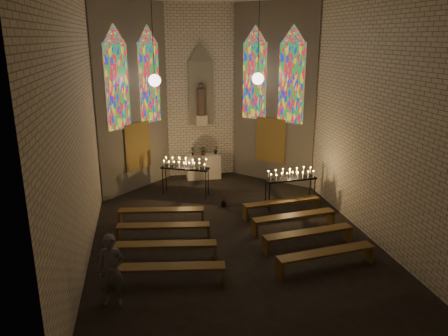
% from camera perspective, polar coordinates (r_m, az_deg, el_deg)
% --- Properties ---
extents(floor, '(12.00, 12.00, 0.00)m').
position_cam_1_polar(floor, '(13.37, 0.68, -8.41)').
color(floor, black).
rests_on(floor, ground).
extents(room, '(8.22, 12.43, 7.00)m').
position_cam_1_polar(room, '(15.55, -1.76, 9.45)').
color(room, beige).
rests_on(room, ground).
extents(altar, '(1.40, 0.60, 1.00)m').
position_cam_1_polar(altar, '(18.23, -2.70, 0.20)').
color(altar, beige).
rests_on(altar, ground).
extents(flower_vase_left, '(0.22, 0.19, 0.35)m').
position_cam_1_polar(flower_vase_left, '(18.00, -4.13, 2.18)').
color(flower_vase_left, '#4C723F').
rests_on(flower_vase_left, altar).
extents(flower_vase_center, '(0.41, 0.37, 0.40)m').
position_cam_1_polar(flower_vase_center, '(18.07, -2.67, 2.35)').
color(flower_vase_center, '#4C723F').
rests_on(flower_vase_center, altar).
extents(flower_vase_right, '(0.22, 0.19, 0.34)m').
position_cam_1_polar(flower_vase_right, '(18.20, -1.05, 2.37)').
color(flower_vase_right, '#4C723F').
rests_on(flower_vase_right, altar).
extents(aisle_flower_pot, '(0.26, 0.26, 0.36)m').
position_cam_1_polar(aisle_flower_pot, '(15.26, -0.06, -4.40)').
color(aisle_flower_pot, '#4C723F').
rests_on(aisle_flower_pot, ground).
extents(votive_stand_left, '(1.80, 1.12, 1.31)m').
position_cam_1_polar(votive_stand_left, '(16.19, -5.11, 0.32)').
color(votive_stand_left, black).
rests_on(votive_stand_left, ground).
extents(votive_stand_right, '(1.82, 0.59, 1.31)m').
position_cam_1_polar(votive_stand_right, '(15.06, 8.74, -1.08)').
color(votive_stand_right, black).
rests_on(votive_stand_right, ground).
extents(pew_left_0, '(2.68, 0.74, 0.51)m').
position_cam_1_polar(pew_left_0, '(13.91, -8.19, -5.70)').
color(pew_left_0, '#503717').
rests_on(pew_left_0, ground).
extents(pew_right_0, '(2.68, 0.74, 0.51)m').
position_cam_1_polar(pew_right_0, '(14.58, 7.56, -4.61)').
color(pew_right_0, '#503717').
rests_on(pew_right_0, ground).
extents(pew_left_1, '(2.68, 0.74, 0.51)m').
position_cam_1_polar(pew_left_1, '(12.81, -7.92, -7.73)').
color(pew_left_1, '#503717').
rests_on(pew_left_1, ground).
extents(pew_right_1, '(2.68, 0.74, 0.51)m').
position_cam_1_polar(pew_right_1, '(13.53, 9.13, -6.41)').
color(pew_right_1, '#503717').
rests_on(pew_right_1, ground).
extents(pew_left_2, '(2.68, 0.74, 0.51)m').
position_cam_1_polar(pew_left_2, '(11.72, -7.59, -10.13)').
color(pew_left_2, '#503717').
rests_on(pew_left_2, ground).
extents(pew_right_2, '(2.68, 0.74, 0.51)m').
position_cam_1_polar(pew_right_2, '(12.51, 10.99, -8.50)').
color(pew_right_2, '#503717').
rests_on(pew_right_2, ground).
extents(pew_left_3, '(2.68, 0.74, 0.51)m').
position_cam_1_polar(pew_left_3, '(10.67, -7.19, -13.01)').
color(pew_left_3, '#503717').
rests_on(pew_left_3, ground).
extents(pew_right_3, '(2.68, 0.74, 0.51)m').
position_cam_1_polar(pew_right_3, '(11.53, 13.19, -10.95)').
color(pew_right_3, '#503717').
rests_on(pew_right_3, ground).
extents(visitor, '(0.67, 0.50, 1.65)m').
position_cam_1_polar(visitor, '(10.04, -14.48, -12.79)').
color(visitor, '#504F59').
rests_on(visitor, ground).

